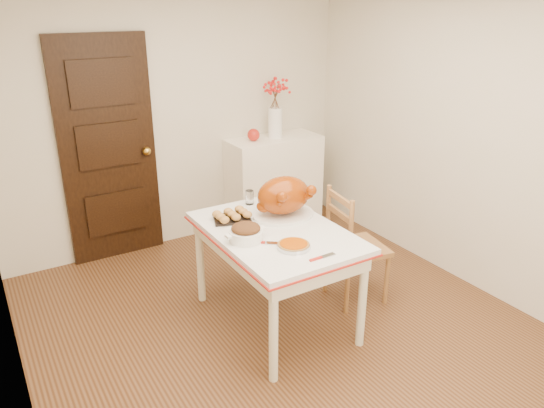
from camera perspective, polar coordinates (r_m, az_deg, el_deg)
floor at (r=3.96m, az=2.05°, el=-14.18°), size 3.50×4.00×0.00m
wall_back at (r=5.11m, az=-10.27°, el=9.28°), size 3.50×0.00×2.50m
wall_right at (r=4.55m, az=21.18°, el=6.64°), size 0.00×4.00×2.50m
door_back at (r=4.94m, az=-17.56°, el=5.54°), size 0.85×0.06×2.06m
sideboard at (r=5.53m, az=0.22°, el=2.38°), size 0.98×0.44×0.98m
kitchen_table at (r=3.90m, az=0.38°, el=-7.98°), size 0.89×1.29×0.77m
chair_oak at (r=4.22m, az=9.39°, el=-4.52°), size 0.48×0.48×0.95m
berry_vase at (r=5.32m, az=0.37°, el=10.67°), size 0.33×0.33×0.64m
apple at (r=5.25m, az=-2.05°, el=7.63°), size 0.13×0.13×0.13m
turkey_platter at (r=3.90m, az=1.28°, el=0.73°), size 0.54×0.46×0.31m
pumpkin_pie at (r=3.45m, az=2.39°, el=-4.52°), size 0.22×0.22×0.05m
stuffing_dish at (r=3.55m, az=-2.89°, el=-3.14°), size 0.35×0.30×0.12m
rolls_tray at (r=3.88m, az=-4.42°, el=-1.26°), size 0.33×0.29×0.07m
pie_server at (r=3.35m, az=5.56°, el=-5.81°), size 0.20×0.06×0.01m
carving_knife at (r=3.52m, az=-0.14°, el=-4.29°), size 0.26×0.22×0.01m
drinking_glass at (r=4.16m, az=-2.49°, el=0.73°), size 0.07×0.07×0.12m
shaker_pair at (r=4.27m, az=0.21°, el=1.12°), size 0.09×0.05×0.09m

